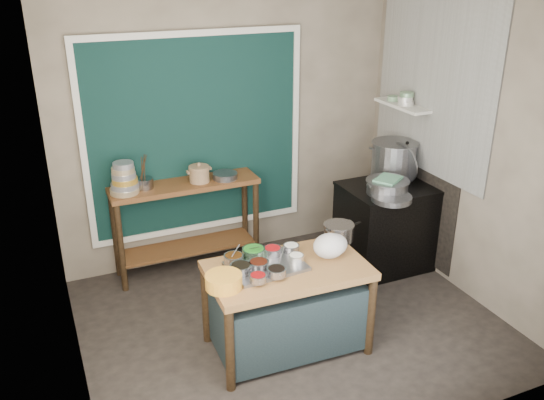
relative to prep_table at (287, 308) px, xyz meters
name	(u,v)px	position (x,y,z in m)	size (l,w,h in m)	color
floor	(290,323)	(0.17, 0.30, -0.39)	(3.50, 3.00, 0.02)	#2F2924
back_wall	(228,126)	(0.17, 1.81, 1.02)	(3.50, 0.02, 2.80)	gray
left_wall	(58,209)	(-1.59, 0.30, 1.02)	(0.02, 3.00, 2.80)	gray
right_wall	(468,146)	(1.93, 0.30, 1.02)	(0.02, 3.00, 2.80)	gray
curtain_panel	(196,136)	(-0.18, 1.77, 0.98)	(2.10, 0.02, 1.90)	black
curtain_frame	(197,136)	(-0.18, 1.76, 0.98)	(2.22, 0.03, 2.02)	beige
tile_panel	(433,85)	(1.91, 0.85, 1.48)	(0.02, 1.70, 1.70)	#B2B2AA
soot_patch	(415,193)	(1.91, 0.95, 0.32)	(0.01, 1.30, 1.30)	black
wall_shelf	(403,105)	(1.80, 1.15, 1.23)	(0.22, 0.70, 0.03)	beige
prep_table	(287,308)	(0.00, 0.00, 0.00)	(1.25, 0.72, 0.75)	brown
back_counter	(187,227)	(-0.38, 1.58, 0.10)	(1.45, 0.40, 0.95)	brown
stove_block	(387,227)	(1.52, 0.85, 0.05)	(0.90, 0.68, 0.85)	black
stove_top	(390,187)	(1.52, 0.85, 0.49)	(0.92, 0.69, 0.03)	black
condiment_tray	(266,266)	(-0.16, 0.06, 0.39)	(0.58, 0.41, 0.03)	gray
condiment_bowls	(260,261)	(-0.20, 0.08, 0.43)	(0.64, 0.52, 0.07)	gray
yellow_basin	(224,281)	(-0.55, -0.09, 0.43)	(0.27, 0.27, 0.10)	gold
saucepan	(339,232)	(0.60, 0.25, 0.45)	(0.27, 0.27, 0.15)	gray
plastic_bag_a	(329,246)	(0.37, 0.01, 0.48)	(0.27, 0.23, 0.20)	white
plastic_bag_b	(333,245)	(0.42, 0.04, 0.46)	(0.24, 0.20, 0.18)	white
bowl_stack	(124,180)	(-0.95, 1.54, 0.71)	(0.27, 0.27, 0.30)	tan
utensil_cup	(145,183)	(-0.76, 1.59, 0.63)	(0.17, 0.17, 0.10)	gray
ceramic_crock	(199,175)	(-0.23, 1.55, 0.65)	(0.21, 0.21, 0.14)	#876949
wide_bowl	(225,176)	(0.03, 1.53, 0.61)	(0.24, 0.24, 0.06)	gray
stock_pot	(394,160)	(1.69, 1.06, 0.69)	(0.48, 0.48, 0.38)	gray
pot_lid	(404,162)	(1.72, 0.93, 0.71)	(0.42, 0.42, 0.02)	gray
steamer	(387,187)	(1.38, 0.70, 0.57)	(0.43, 0.43, 0.14)	gray
green_cloth	(388,179)	(1.38, 0.70, 0.65)	(0.26, 0.20, 0.02)	#5B9771
shallow_pan	(392,198)	(1.32, 0.54, 0.53)	(0.38, 0.38, 0.05)	gray
shelf_bowl_stack	(406,99)	(1.80, 1.10, 1.30)	(0.16, 0.16, 0.13)	silver
shelf_bowl_green	(394,98)	(1.80, 1.31, 1.26)	(0.13, 0.13, 0.04)	gray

